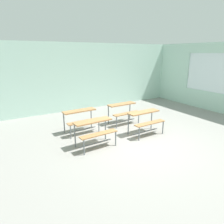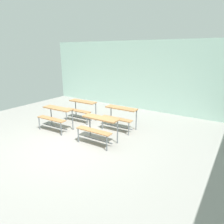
# 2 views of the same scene
# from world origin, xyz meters

# --- Properties ---
(ground) EXTENTS (10.00, 9.00, 0.05)m
(ground) POSITION_xyz_m (0.00, 0.00, -0.03)
(ground) COLOR gray
(wall_back) EXTENTS (10.00, 0.12, 3.00)m
(wall_back) POSITION_xyz_m (0.00, 4.50, 1.50)
(wall_back) COLOR silver
(wall_back) RESTS_ON ground
(desk_bench_r0c0) EXTENTS (1.13, 0.64, 0.74)m
(desk_bench_r0c0) POSITION_xyz_m (-1.24, 0.57, 0.56)
(desk_bench_r0c0) COLOR #A87547
(desk_bench_r0c0) RESTS_ON ground
(desk_bench_r0c1) EXTENTS (1.11, 0.61, 0.74)m
(desk_bench_r0c1) POSITION_xyz_m (0.56, 0.54, 0.56)
(desk_bench_r0c1) COLOR #A87547
(desk_bench_r0c1) RESTS_ON ground
(desk_bench_r1c0) EXTENTS (1.12, 0.63, 0.74)m
(desk_bench_r1c0) POSITION_xyz_m (-1.17, 1.75, 0.56)
(desk_bench_r1c0) COLOR #A87547
(desk_bench_r1c0) RESTS_ON ground
(desk_bench_r1c1) EXTENTS (1.12, 0.62, 0.74)m
(desk_bench_r1c1) POSITION_xyz_m (0.53, 1.77, 0.56)
(desk_bench_r1c1) COLOR #A87547
(desk_bench_r1c1) RESTS_ON ground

